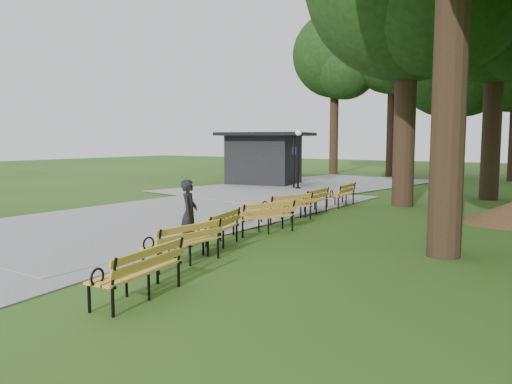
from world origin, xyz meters
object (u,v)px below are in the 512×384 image
Objects in this scene: bench_1 at (182,243)px; bench_6 at (341,195)px; lawn_tree_4 at (498,1)px; bench_5 at (310,201)px; kiosk at (264,158)px; lamp_post at (298,146)px; person at (189,213)px; bench_2 at (214,229)px; bench_4 at (286,207)px; bench_3 at (264,217)px; bench_0 at (137,271)px.

bench_1 and bench_6 have the same top height.
lawn_tree_4 reaches higher than bench_1.
kiosk is at bearing -141.30° from bench_5.
lawn_tree_4 is (8.82, 0.50, 5.92)m from lamp_post.
bench_2 is at bearing -103.05° from person.
bench_4 is at bearing -63.55° from lamp_post.
bench_2 and bench_6 have the same top height.
bench_1 is at bearing -69.95° from lamp_post.
bench_4 is (7.61, -10.73, -1.02)m from kiosk.
bench_3 is at bearing -168.02° from bench_1.
bench_0 is at bearing 9.72° from bench_5.
lamp_post is 10.29m from bench_4.
bench_6 is 10.33m from lawn_tree_4.
bench_3 is at bearing -68.76° from kiosk.
bench_0 and bench_5 have the same top height.
lamp_post reaches higher than person.
lamp_post is (3.09, -1.65, 0.74)m from kiosk.
bench_1 and bench_2 have the same top height.
bench_4 is 1.81m from bench_5.
bench_2 is 0.16× the size of lawn_tree_4.
bench_2 and bench_4 have the same top height.
kiosk reaches higher than bench_3.
kiosk is 15.13m from bench_3.
bench_2 is at bearing -168.19° from bench_0.
bench_2 is (5.03, -13.32, -1.76)m from lamp_post.
person is at bearing -1.63° from bench_5.
bench_2 is 6.08m from bench_5.
lawn_tree_4 reaches higher than bench_4.
person is at bearing -74.72° from kiosk.
bench_6 is (4.46, -4.86, -1.76)m from lamp_post.
bench_5 is 0.16× the size of lawn_tree_4.
bench_1 is at bearing -170.03° from person.
bench_4 is at bearing -65.71° from kiosk.
lamp_post is at bearing -154.95° from bench_1.
kiosk is at bearing 151.90° from lamp_post.
bench_6 is (-1.86, 12.10, 0.00)m from bench_0.
bench_6 is (0.07, 8.62, -0.35)m from person.
person is 0.34× the size of kiosk.
kiosk is 17.06m from bench_2.
kiosk is 10.02m from bench_6.
bench_0 is (6.32, -16.96, -1.76)m from lamp_post.
bench_0 is 19.24m from lawn_tree_4.
bench_5 is 11.78m from lawn_tree_4.
lamp_post is at bearing -8.13° from person.
person reaches higher than bench_1.
bench_5 is (-1.02, 7.63, 0.00)m from bench_1.
lawn_tree_4 is at bearing 174.08° from bench_4.
bench_1 is 1.63m from bench_2.
person reaches higher than bench_4.
lamp_post is at bearing -135.30° from bench_4.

